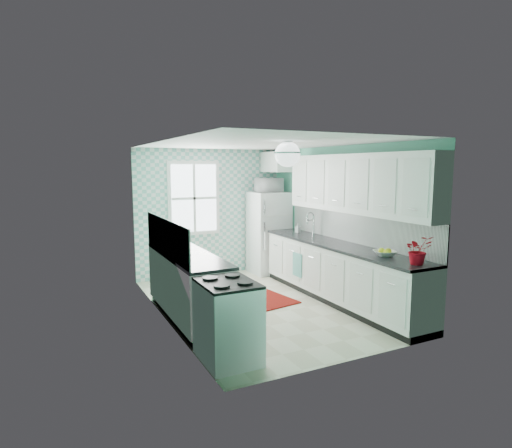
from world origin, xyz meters
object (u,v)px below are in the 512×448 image
fridge (269,233)px  sink (306,236)px  microwave (269,185)px  ceiling_light (287,154)px  stove (228,320)px  fruit_bowl (385,253)px  potted_plant (418,250)px

fridge → sink: 1.24m
sink → microwave: (-0.09, 1.23, 0.86)m
ceiling_light → sink: size_ratio=0.66×
stove → ceiling_light: bearing=33.2°
sink → stove: bearing=-141.6°
fridge → stove: (-2.31, -3.37, -0.36)m
sink → fruit_bowl: bearing=-93.4°
ceiling_light → stove: 2.34m
fridge → fruit_bowl: (0.09, -3.22, 0.15)m
fridge → stove: fridge is taller
fridge → potted_plant: fridge is taller
fruit_bowl → stove: bearing=-176.5°
potted_plant → stove: bearing=169.8°
ceiling_light → microwave: bearing=66.9°
sink → microwave: 1.50m
sink → potted_plant: size_ratio=1.44×
sink → microwave: bearing=91.1°
fruit_bowl → potted_plant: 0.59m
ceiling_light → stove: ceiling_light is taller
stove → fruit_bowl: (2.40, 0.14, 0.51)m
microwave → fruit_bowl: bearing=93.9°
microwave → fridge: bearing=56.3°
ceiling_light → fridge: size_ratio=0.21×
stove → potted_plant: 2.52m
stove → sink: sink is taller
ceiling_light → stove: (-1.20, -0.76, -1.86)m
fruit_bowl → potted_plant: bearing=-90.0°
stove → potted_plant: size_ratio=2.41×
ceiling_light → potted_plant: size_ratio=0.95×
sink → fridge: bearing=91.1°
stove → microwave: size_ratio=1.75×
stove → sink: 3.25m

